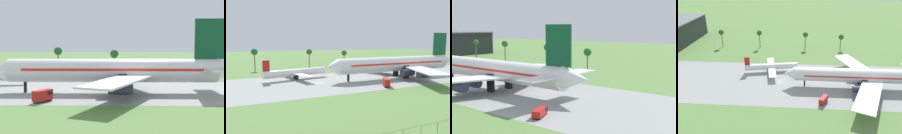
# 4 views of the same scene
# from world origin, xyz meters

# --- Properties ---
(ground_plane) EXTENTS (600.00, 600.00, 0.00)m
(ground_plane) POSITION_xyz_m (0.00, 0.00, 0.00)
(ground_plane) COLOR #5B8442
(taxiway_strip) EXTENTS (320.00, 44.00, 0.02)m
(taxiway_strip) POSITION_xyz_m (0.00, 0.00, 0.01)
(taxiway_strip) COLOR gray
(taxiway_strip) RESTS_ON ground_plane
(jet_airliner) EXTENTS (72.07, 59.87, 20.79)m
(jet_airliner) POSITION_xyz_m (39.10, -2.92, 6.23)
(jet_airliner) COLOR white
(jet_airliner) RESTS_ON ground_plane
(regional_aircraft) EXTENTS (28.75, 26.06, 8.95)m
(regional_aircraft) POSITION_xyz_m (-5.79, 11.65, 2.95)
(regional_aircraft) COLOR white
(regional_aircraft) RESTS_ON ground_plane
(baggage_tug) EXTENTS (4.32, 5.88, 2.92)m
(baggage_tug) POSITION_xyz_m (20.93, -17.40, 1.56)
(baggage_tug) COLOR black
(baggage_tug) RESTS_ON ground_plane
(palm_tree_row) EXTENTS (88.07, 3.60, 12.33)m
(palm_tree_row) POSITION_xyz_m (-4.44, 50.79, 9.59)
(palm_tree_row) COLOR brown
(palm_tree_row) RESTS_ON ground_plane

